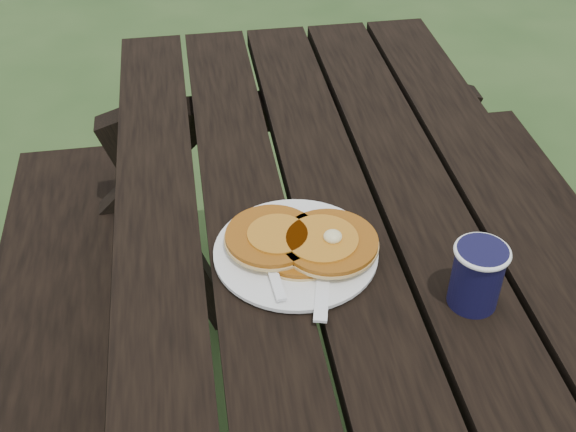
{
  "coord_description": "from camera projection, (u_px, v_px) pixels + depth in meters",
  "views": [
    {
      "loc": [
        -0.23,
        -0.76,
        1.52
      ],
      "look_at": [
        -0.09,
        0.11,
        0.8
      ],
      "focal_mm": 45.0,
      "sensor_mm": 36.0,
      "label": 1
    }
  ],
  "objects": [
    {
      "name": "pancake_stack",
      "position": [
        302.0,
        241.0,
        1.13
      ],
      "size": [
        0.24,
        0.18,
        0.04
      ],
      "rotation": [
        0.0,
        0.0,
        -0.04
      ],
      "color": "#A15712",
      "rests_on": "plate"
    },
    {
      "name": "coffee_cup",
      "position": [
        478.0,
        273.0,
        1.03
      ],
      "size": [
        0.08,
        0.08,
        0.1
      ],
      "rotation": [
        0.0,
        0.0,
        0.19
      ],
      "color": "black",
      "rests_on": "picnic_table"
    },
    {
      "name": "fork",
      "position": [
        274.0,
        274.0,
        1.08
      ],
      "size": [
        0.04,
        0.16,
        0.01
      ],
      "primitive_type": null,
      "rotation": [
        0.0,
        0.0,
        0.07
      ],
      "color": "white",
      "rests_on": "plate"
    },
    {
      "name": "plate",
      "position": [
        296.0,
        253.0,
        1.14
      ],
      "size": [
        0.27,
        0.27,
        0.01
      ],
      "primitive_type": "cylinder",
      "rotation": [
        0.0,
        0.0,
        0.07
      ],
      "color": "white",
      "rests_on": "picnic_table"
    },
    {
      "name": "picnic_table",
      "position": [
        347.0,
        428.0,
        1.34
      ],
      "size": [
        1.36,
        1.8,
        0.75
      ],
      "color": "black",
      "rests_on": "ground"
    },
    {
      "name": "knife",
      "position": [
        323.0,
        277.0,
        1.09
      ],
      "size": [
        0.06,
        0.18,
        0.0
      ],
      "primitive_type": "cube",
      "rotation": [
        0.0,
        0.0,
        -0.25
      ],
      "color": "white",
      "rests_on": "plate"
    }
  ]
}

